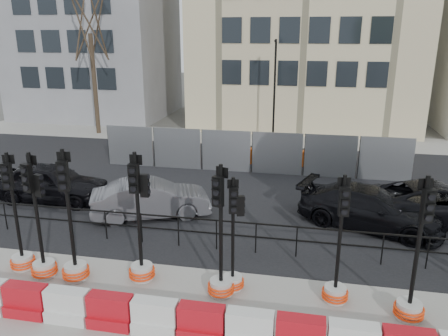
% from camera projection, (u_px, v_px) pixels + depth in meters
% --- Properties ---
extents(ground, '(120.00, 120.00, 0.00)m').
position_uv_depth(ground, '(208.00, 270.00, 12.23)').
color(ground, '#51514C').
rests_on(ground, ground).
extents(road, '(40.00, 14.00, 0.03)m').
position_uv_depth(road, '(245.00, 186.00, 18.78)').
color(road, black).
rests_on(road, ground).
extents(sidewalk_far, '(40.00, 4.00, 0.02)m').
position_uv_depth(sidewalk_far, '(266.00, 139.00, 27.22)').
color(sidewalk_far, gray).
rests_on(sidewalk_far, ground).
extents(building_grey, '(11.00, 9.06, 14.00)m').
position_uv_depth(building_grey, '(94.00, 23.00, 33.32)').
color(building_grey, gray).
rests_on(building_grey, ground).
extents(kerb_railing, '(18.00, 0.04, 1.00)m').
position_uv_depth(kerb_railing, '(216.00, 229.00, 13.15)').
color(kerb_railing, black).
rests_on(kerb_railing, ground).
extents(heras_fencing, '(14.33, 1.72, 2.00)m').
position_uv_depth(heras_fencing, '(253.00, 154.00, 21.21)').
color(heras_fencing, gray).
rests_on(heras_fencing, ground).
extents(lamp_post_far, '(0.12, 0.56, 6.00)m').
position_uv_depth(lamp_post_far, '(274.00, 89.00, 25.21)').
color(lamp_post_far, black).
rests_on(lamp_post_far, ground).
extents(tree_bare_far, '(2.00, 2.00, 9.00)m').
position_uv_depth(tree_bare_far, '(90.00, 27.00, 26.79)').
color(tree_bare_far, '#473828').
rests_on(tree_bare_far, ground).
extents(barrier_row, '(12.55, 0.50, 0.80)m').
position_uv_depth(barrier_row, '(178.00, 321.00, 9.50)').
color(barrier_row, red).
rests_on(barrier_row, ground).
extents(traffic_signal_a, '(0.67, 0.67, 3.40)m').
position_uv_depth(traffic_signal_a, '(20.00, 246.00, 12.08)').
color(traffic_signal_a, silver).
rests_on(traffic_signal_a, ground).
extents(traffic_signal_b, '(0.69, 0.69, 3.51)m').
position_uv_depth(traffic_signal_b, '(42.00, 249.00, 11.65)').
color(traffic_signal_b, silver).
rests_on(traffic_signal_b, ground).
extents(traffic_signal_c, '(0.72, 0.72, 3.63)m').
position_uv_depth(traffic_signal_c, '(74.00, 254.00, 11.54)').
color(traffic_signal_c, silver).
rests_on(traffic_signal_c, ground).
extents(traffic_signal_d, '(0.70, 0.70, 3.56)m').
position_uv_depth(traffic_signal_d, '(141.00, 251.00, 11.50)').
color(traffic_signal_d, silver).
rests_on(traffic_signal_d, ground).
extents(traffic_signal_e, '(0.68, 0.68, 3.46)m').
position_uv_depth(traffic_signal_e, '(221.00, 270.00, 10.85)').
color(traffic_signal_e, silver).
rests_on(traffic_signal_e, ground).
extents(traffic_signal_f, '(0.60, 0.60, 3.05)m').
position_uv_depth(traffic_signal_f, '(233.00, 264.00, 11.11)').
color(traffic_signal_f, silver).
rests_on(traffic_signal_f, ground).
extents(traffic_signal_g, '(0.65, 0.65, 3.29)m').
position_uv_depth(traffic_signal_g, '(336.00, 277.00, 10.61)').
color(traffic_signal_g, silver).
rests_on(traffic_signal_g, ground).
extents(traffic_signal_h, '(0.69, 0.69, 3.51)m').
position_uv_depth(traffic_signal_h, '(412.00, 292.00, 9.93)').
color(traffic_signal_h, silver).
rests_on(traffic_signal_h, ground).
extents(car_a, '(1.87, 4.50, 1.52)m').
position_uv_depth(car_a, '(51.00, 182.00, 17.04)').
color(car_a, black).
rests_on(car_a, ground).
extents(car_b, '(4.43, 5.21, 1.37)m').
position_uv_depth(car_b, '(151.00, 199.00, 15.57)').
color(car_b, '#55555A').
rests_on(car_b, ground).
extents(car_c, '(4.96, 6.01, 1.39)m').
position_uv_depth(car_c, '(370.00, 208.00, 14.71)').
color(car_c, black).
rests_on(car_c, ground).
extents(car_d, '(4.54, 6.14, 1.43)m').
position_uv_depth(car_d, '(439.00, 203.00, 15.10)').
color(car_d, black).
rests_on(car_d, ground).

